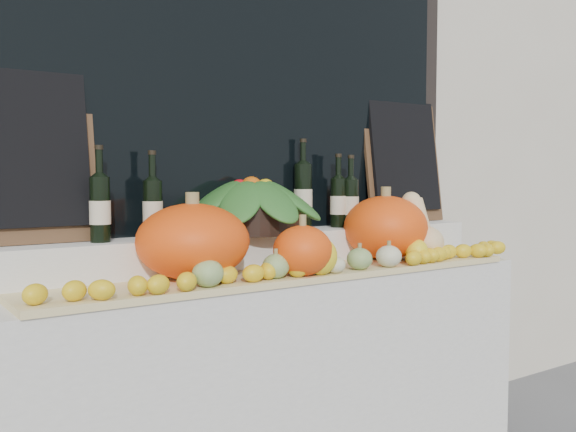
{
  "coord_description": "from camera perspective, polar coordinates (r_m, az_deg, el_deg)",
  "views": [
    {
      "loc": [
        -1.44,
        -0.63,
        1.29
      ],
      "look_at": [
        0.0,
        1.45,
        1.12
      ],
      "focal_mm": 40.0,
      "sensor_mm": 36.0,
      "label": 1
    }
  ],
  "objects": [
    {
      "name": "straw_bedding",
      "position": [
        2.52,
        0.65,
        -5.24
      ],
      "size": [
        2.1,
        0.32,
        0.02
      ],
      "primitive_type": "cube",
      "color": "tan",
      "rests_on": "display_sill"
    },
    {
      "name": "chalkboard_right",
      "position": [
        3.34,
        10.25,
        5.01
      ],
      "size": [
        0.5,
        0.12,
        0.62
      ],
      "rotation": [
        -0.14,
        0.0,
        0.0
      ],
      "color": "#4C331E",
      "rests_on": "rear_tier"
    },
    {
      "name": "decorative_gourds",
      "position": [
        2.47,
        3.76,
        -3.88
      ],
      "size": [
        1.11,
        0.14,
        0.16
      ],
      "color": "#2A661E",
      "rests_on": "straw_bedding"
    },
    {
      "name": "lemon_heap",
      "position": [
        2.42,
        2.16,
        -4.54
      ],
      "size": [
        2.2,
        0.16,
        0.06
      ],
      "primitive_type": null,
      "color": "yellow",
      "rests_on": "straw_bedding"
    },
    {
      "name": "produce_bowl",
      "position": [
        2.68,
        -3.26,
        1.02
      ],
      "size": [
        0.63,
        0.63,
        0.25
      ],
      "color": "black",
      "rests_on": "rear_tier"
    },
    {
      "name": "pumpkin_left",
      "position": [
        2.34,
        -8.47,
        -2.25
      ],
      "size": [
        0.42,
        0.42,
        0.28
      ],
      "primitive_type": "ellipsoid",
      "rotation": [
        0.0,
        0.0,
        0.01
      ],
      "color": "#FF500D",
      "rests_on": "straw_bedding"
    },
    {
      "name": "wine_bottle_far_right",
      "position": [
        2.98,
        5.59,
        1.22
      ],
      "size": [
        0.08,
        0.08,
        0.33
      ],
      "color": "black",
      "rests_on": "rear_tier"
    },
    {
      "name": "chalkboard_left",
      "position": [
        2.42,
        -22.44,
        5.28
      ],
      "size": [
        0.5,
        0.12,
        0.62
      ],
      "rotation": [
        -0.14,
        0.0,
        0.0
      ],
      "color": "#4C331E",
      "rests_on": "rear_tier"
    },
    {
      "name": "pumpkin_center",
      "position": [
        2.4,
        1.31,
        -3.08
      ],
      "size": [
        0.29,
        0.29,
        0.19
      ],
      "primitive_type": "ellipsoid",
      "rotation": [
        0.0,
        0.0,
        0.34
      ],
      "color": "#FF500D",
      "rests_on": "straw_bedding"
    },
    {
      "name": "wine_bottle_tall",
      "position": [
        2.9,
        1.35,
        1.85
      ],
      "size": [
        0.08,
        0.08,
        0.4
      ],
      "color": "black",
      "rests_on": "rear_tier"
    },
    {
      "name": "wine_bottle_near_right",
      "position": [
        2.97,
        4.49,
        1.27
      ],
      "size": [
        0.08,
        0.08,
        0.34
      ],
      "color": "black",
      "rests_on": "rear_tier"
    },
    {
      "name": "butternut_squash",
      "position": [
        2.94,
        11.82,
        -1.42
      ],
      "size": [
        0.17,
        0.22,
        0.3
      ],
      "color": "#EFC68C",
      "rests_on": "straw_bedding"
    },
    {
      "name": "display_sill",
      "position": [
        2.72,
        -0.93,
        -14.35
      ],
      "size": [
        2.3,
        0.55,
        0.88
      ],
      "primitive_type": "cube",
      "color": "silver",
      "rests_on": "ground"
    },
    {
      "name": "rear_tier",
      "position": [
        2.73,
        -2.69,
        -3.09
      ],
      "size": [
        2.3,
        0.25,
        0.16
      ],
      "primitive_type": "cube",
      "color": "silver",
      "rests_on": "display_sill"
    },
    {
      "name": "pumpkin_right",
      "position": [
        2.89,
        8.66,
        -1.02
      ],
      "size": [
        0.46,
        0.46,
        0.28
      ],
      "primitive_type": "ellipsoid",
      "rotation": [
        0.0,
        0.0,
        0.27
      ],
      "color": "#FF500D",
      "rests_on": "straw_bedding"
    },
    {
      "name": "wine_bottle_near_left",
      "position": [
        2.49,
        -11.93,
        0.68
      ],
      "size": [
        0.08,
        0.08,
        0.33
      ],
      "color": "black",
      "rests_on": "rear_tier"
    },
    {
      "name": "wine_bottle_far_left",
      "position": [
        2.4,
        -16.37,
        0.67
      ],
      "size": [
        0.08,
        0.08,
        0.35
      ],
      "color": "black",
      "rests_on": "rear_tier"
    }
  ]
}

